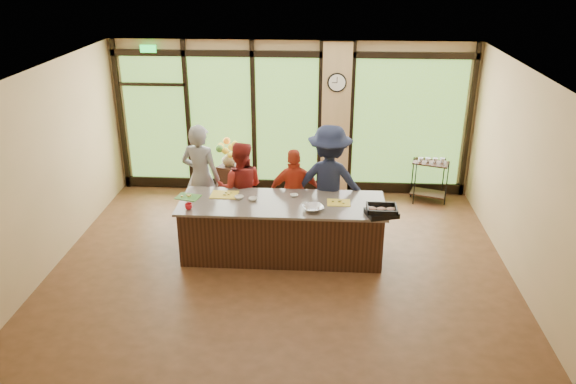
# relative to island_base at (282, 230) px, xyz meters

# --- Properties ---
(floor) EXTENTS (7.00, 7.00, 0.00)m
(floor) POSITION_rel_island_base_xyz_m (0.00, -0.30, -0.44)
(floor) COLOR #4E311B
(floor) RESTS_ON ground
(ceiling) EXTENTS (7.00, 7.00, 0.00)m
(ceiling) POSITION_rel_island_base_xyz_m (0.00, -0.30, 2.56)
(ceiling) COLOR silver
(ceiling) RESTS_ON back_wall
(back_wall) EXTENTS (7.00, 0.00, 7.00)m
(back_wall) POSITION_rel_island_base_xyz_m (0.00, 2.70, 1.06)
(back_wall) COLOR tan
(back_wall) RESTS_ON floor
(left_wall) EXTENTS (0.00, 6.00, 6.00)m
(left_wall) POSITION_rel_island_base_xyz_m (-3.50, -0.30, 1.06)
(left_wall) COLOR tan
(left_wall) RESTS_ON floor
(right_wall) EXTENTS (0.00, 6.00, 6.00)m
(right_wall) POSITION_rel_island_base_xyz_m (3.50, -0.30, 1.06)
(right_wall) COLOR tan
(right_wall) RESTS_ON floor
(window_wall) EXTENTS (6.90, 0.12, 3.00)m
(window_wall) POSITION_rel_island_base_xyz_m (0.16, 2.65, 0.95)
(window_wall) COLOR tan
(window_wall) RESTS_ON floor
(island_base) EXTENTS (3.10, 1.00, 0.88)m
(island_base) POSITION_rel_island_base_xyz_m (0.00, 0.00, 0.00)
(island_base) COLOR black
(island_base) RESTS_ON floor
(countertop) EXTENTS (3.20, 1.10, 0.04)m
(countertop) POSITION_rel_island_base_xyz_m (0.00, 0.00, 0.46)
(countertop) COLOR slate
(countertop) RESTS_ON island_base
(wall_clock) EXTENTS (0.36, 0.04, 0.36)m
(wall_clock) POSITION_rel_island_base_xyz_m (0.85, 2.57, 1.81)
(wall_clock) COLOR black
(wall_clock) RESTS_ON window_wall
(cook_left) EXTENTS (0.78, 0.61, 1.90)m
(cook_left) POSITION_rel_island_base_xyz_m (-1.45, 0.86, 0.51)
(cook_left) COLOR gray
(cook_left) RESTS_ON floor
(cook_midleft) EXTENTS (0.81, 0.64, 1.64)m
(cook_midleft) POSITION_rel_island_base_xyz_m (-0.75, 0.73, 0.38)
(cook_midleft) COLOR maroon
(cook_midleft) RESTS_ON floor
(cook_midright) EXTENTS (0.96, 0.51, 1.55)m
(cook_midright) POSITION_rel_island_base_xyz_m (0.16, 0.68, 0.34)
(cook_midright) COLOR #B4341B
(cook_midright) RESTS_ON floor
(cook_right) EXTENTS (1.35, 0.88, 1.96)m
(cook_right) POSITION_rel_island_base_xyz_m (0.73, 0.69, 0.54)
(cook_right) COLOR #181E36
(cook_right) RESTS_ON floor
(roasting_pan) EXTENTS (0.52, 0.45, 0.08)m
(roasting_pan) POSITION_rel_island_base_xyz_m (1.50, -0.38, 0.52)
(roasting_pan) COLOR black
(roasting_pan) RESTS_ON countertop
(mixing_bowl) EXTENTS (0.39, 0.39, 0.08)m
(mixing_bowl) POSITION_rel_island_base_xyz_m (0.49, -0.28, 0.52)
(mixing_bowl) COLOR silver
(mixing_bowl) RESTS_ON countertop
(cutting_board_left) EXTENTS (0.42, 0.35, 0.01)m
(cutting_board_left) POSITION_rel_island_base_xyz_m (-1.50, 0.10, 0.49)
(cutting_board_left) COLOR #40802E
(cutting_board_left) RESTS_ON countertop
(cutting_board_center) EXTENTS (0.43, 0.33, 0.01)m
(cutting_board_center) POSITION_rel_island_base_xyz_m (-0.94, 0.22, 0.49)
(cutting_board_center) COLOR yellow
(cutting_board_center) RESTS_ON countertop
(cutting_board_right) EXTENTS (0.36, 0.27, 0.01)m
(cutting_board_right) POSITION_rel_island_base_xyz_m (0.88, 0.03, 0.49)
(cutting_board_right) COLOR yellow
(cutting_board_right) RESTS_ON countertop
(prep_bowl_near) EXTENTS (0.17, 0.17, 0.05)m
(prep_bowl_near) POSITION_rel_island_base_xyz_m (-0.69, 0.09, 0.50)
(prep_bowl_near) COLOR silver
(prep_bowl_near) RESTS_ON countertop
(prep_bowl_mid) EXTENTS (0.17, 0.17, 0.04)m
(prep_bowl_mid) POSITION_rel_island_base_xyz_m (-0.46, 0.04, 0.50)
(prep_bowl_mid) COLOR silver
(prep_bowl_mid) RESTS_ON countertop
(prep_bowl_far) EXTENTS (0.15, 0.15, 0.03)m
(prep_bowl_far) POSITION_rel_island_base_xyz_m (0.17, 0.24, 0.50)
(prep_bowl_far) COLOR silver
(prep_bowl_far) RESTS_ON countertop
(red_ramekin) EXTENTS (0.12, 0.12, 0.09)m
(red_ramekin) POSITION_rel_island_base_xyz_m (-1.39, -0.34, 0.53)
(red_ramekin) COLOR red
(red_ramekin) RESTS_ON countertop
(flower_stand) EXTENTS (0.49, 0.49, 0.75)m
(flower_stand) POSITION_rel_island_base_xyz_m (-1.16, 2.01, -0.06)
(flower_stand) COLOR black
(flower_stand) RESTS_ON floor
(flower_vase) EXTENTS (0.29, 0.29, 0.29)m
(flower_vase) POSITION_rel_island_base_xyz_m (-1.16, 2.01, 0.45)
(flower_vase) COLOR olive
(flower_vase) RESTS_ON flower_stand
(bar_cart) EXTENTS (0.74, 0.57, 0.90)m
(bar_cart) POSITION_rel_island_base_xyz_m (2.69, 2.28, 0.10)
(bar_cart) COLOR black
(bar_cart) RESTS_ON floor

